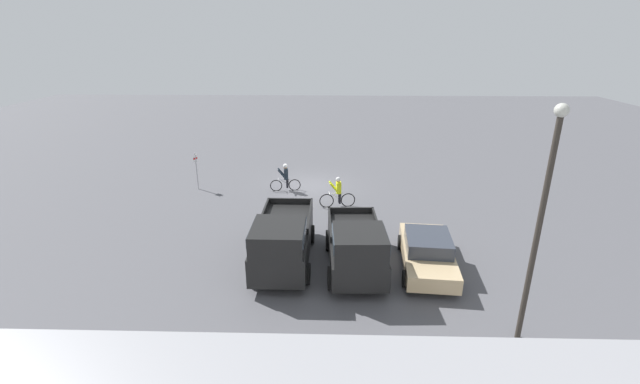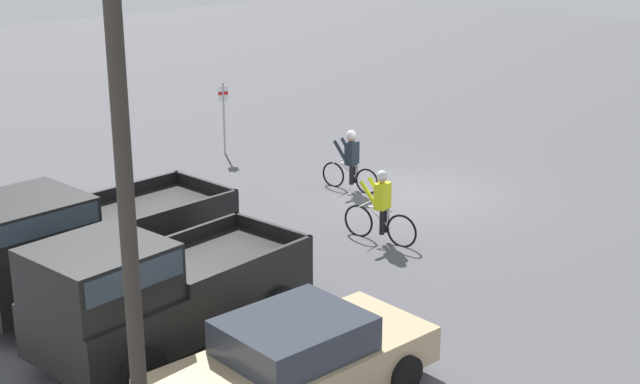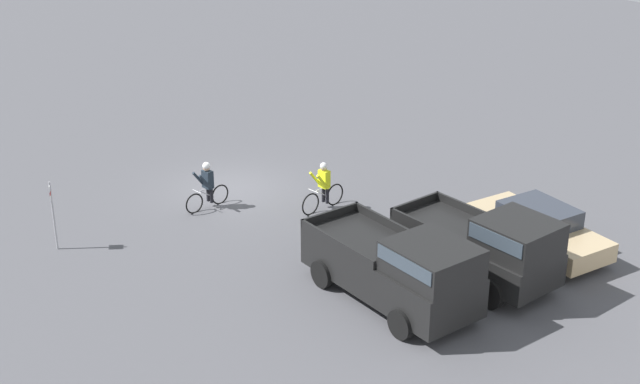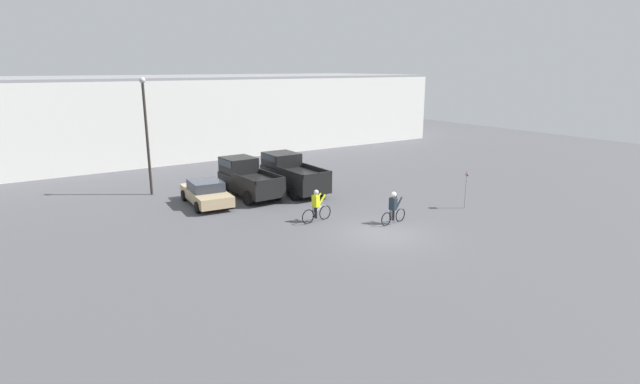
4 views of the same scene
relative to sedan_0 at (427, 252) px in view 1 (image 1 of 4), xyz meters
The scene contains 8 objects.
ground_plane 10.73m from the sedan_0, 62.51° to the right, with size 80.00×80.00×0.00m, color #4C4C51.
sedan_0 is the anchor object (origin of this frame).
pickup_truck_0 2.86m from the sedan_0, 10.17° to the left, with size 2.33×4.90×2.22m.
pickup_truck_1 5.62m from the sedan_0, ahead, with size 2.27×5.30×2.27m.
cyclist_0 10.70m from the sedan_0, 53.34° to the right, with size 1.77×0.51×1.65m.
cyclist_1 7.05m from the sedan_0, 61.24° to the right, with size 1.90×0.51×1.68m.
fire_lane_sign 14.51m from the sedan_0, 36.95° to the right, with size 0.16×0.28×2.20m.
lamppost 5.64m from the sedan_0, 115.34° to the left, with size 0.36×0.36×7.02m.
Camera 1 is at (-1.18, 24.30, 8.62)m, focal length 24.00 mm.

